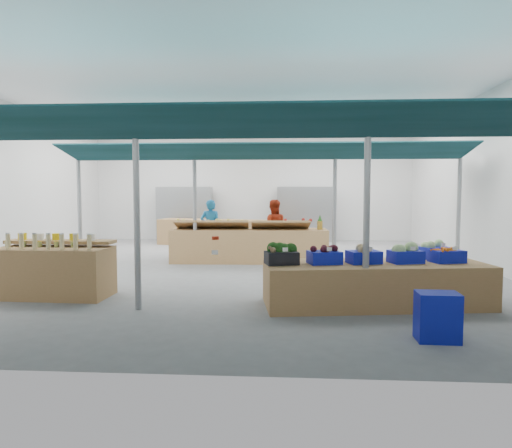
{
  "coord_description": "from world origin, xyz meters",
  "views": [
    {
      "loc": [
        1.29,
        -10.89,
        1.83
      ],
      "look_at": [
        0.69,
        -1.6,
        1.18
      ],
      "focal_mm": 32.0,
      "sensor_mm": 36.0,
      "label": 1
    }
  ],
  "objects_px": {
    "bottle_shelf": "(55,270)",
    "vendor_left": "(211,228)",
    "vendor_right": "(273,228)",
    "fruit_counter": "(249,246)",
    "crate_stack": "(437,317)",
    "veg_counter": "(375,284)"
  },
  "relations": [
    {
      "from": "bottle_shelf",
      "to": "vendor_left",
      "type": "height_order",
      "value": "vendor_left"
    },
    {
      "from": "bottle_shelf",
      "to": "vendor_right",
      "type": "xyz_separation_m",
      "value": [
        3.69,
        5.26,
        0.34
      ]
    },
    {
      "from": "fruit_counter",
      "to": "crate_stack",
      "type": "relative_size",
      "value": 6.73
    },
    {
      "from": "fruit_counter",
      "to": "veg_counter",
      "type": "bearing_deg",
      "value": -63.51
    },
    {
      "from": "fruit_counter",
      "to": "crate_stack",
      "type": "xyz_separation_m",
      "value": [
        2.81,
        -6.18,
        -0.13
      ]
    },
    {
      "from": "veg_counter",
      "to": "vendor_left",
      "type": "relative_size",
      "value": 2.19
    },
    {
      "from": "vendor_left",
      "to": "vendor_right",
      "type": "height_order",
      "value": "same"
    },
    {
      "from": "veg_counter",
      "to": "fruit_counter",
      "type": "height_order",
      "value": "fruit_counter"
    },
    {
      "from": "veg_counter",
      "to": "fruit_counter",
      "type": "xyz_separation_m",
      "value": [
        -2.4,
        4.44,
        0.09
      ]
    },
    {
      "from": "vendor_left",
      "to": "vendor_right",
      "type": "xyz_separation_m",
      "value": [
        1.8,
        0.0,
        0.0
      ]
    },
    {
      "from": "crate_stack",
      "to": "fruit_counter",
      "type": "bearing_deg",
      "value": 114.47
    },
    {
      "from": "bottle_shelf",
      "to": "veg_counter",
      "type": "bearing_deg",
      "value": -1.39
    },
    {
      "from": "veg_counter",
      "to": "vendor_right",
      "type": "relative_size",
      "value": 2.19
    },
    {
      "from": "fruit_counter",
      "to": "crate_stack",
      "type": "height_order",
      "value": "fruit_counter"
    },
    {
      "from": "fruit_counter",
      "to": "vendor_right",
      "type": "bearing_deg",
      "value": 59.54
    },
    {
      "from": "crate_stack",
      "to": "vendor_left",
      "type": "bearing_deg",
      "value": 118.86
    },
    {
      "from": "bottle_shelf",
      "to": "fruit_counter",
      "type": "distance_m",
      "value": 5.18
    },
    {
      "from": "bottle_shelf",
      "to": "fruit_counter",
      "type": "xyz_separation_m",
      "value": [
        3.09,
        4.16,
        -0.03
      ]
    },
    {
      "from": "veg_counter",
      "to": "vendor_left",
      "type": "xyz_separation_m",
      "value": [
        -3.6,
        5.54,
        0.46
      ]
    },
    {
      "from": "veg_counter",
      "to": "vendor_right",
      "type": "xyz_separation_m",
      "value": [
        -1.8,
        5.54,
        0.46
      ]
    },
    {
      "from": "bottle_shelf",
      "to": "vendor_right",
      "type": "height_order",
      "value": "vendor_right"
    },
    {
      "from": "bottle_shelf",
      "to": "vendor_right",
      "type": "distance_m",
      "value": 6.43
    }
  ]
}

